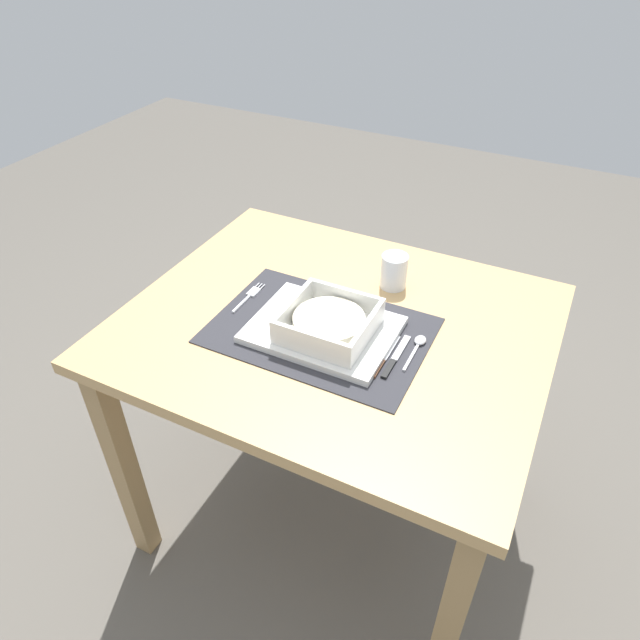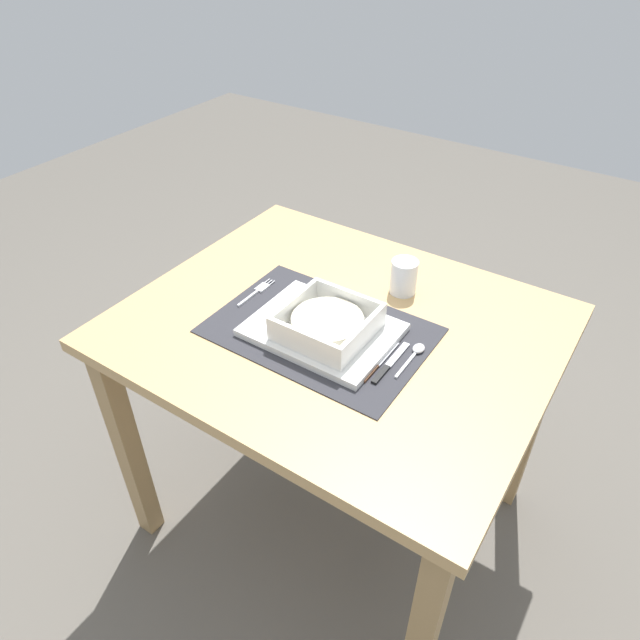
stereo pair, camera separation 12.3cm
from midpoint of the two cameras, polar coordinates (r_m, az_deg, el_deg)
ground_plane at (r=1.81m, az=3.36°, el=-18.38°), size 6.00×6.00×0.00m
dining_table at (r=1.34m, az=4.30°, el=-3.71°), size 0.93×0.77×0.71m
placemat at (r=1.25m, az=2.82°, el=-1.14°), size 0.47×0.32×0.00m
serving_plate at (r=1.24m, az=3.09°, el=-1.09°), size 0.31×0.23×0.02m
porridge_bowl at (r=1.21m, az=3.66°, el=-0.52°), size 0.18×0.18×0.06m
fork at (r=1.37m, az=-3.59°, el=2.86°), size 0.02×0.13×0.00m
spoon at (r=1.21m, az=12.40°, el=-3.25°), size 0.02×0.12×0.01m
butter_knife at (r=1.17m, az=9.84°, el=-4.56°), size 0.01×0.14×0.01m
bread_knife at (r=1.17m, az=8.78°, el=-4.43°), size 0.01×0.14×0.01m
drinking_glass at (r=1.37m, az=10.88°, el=4.03°), size 0.06×0.06×0.08m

